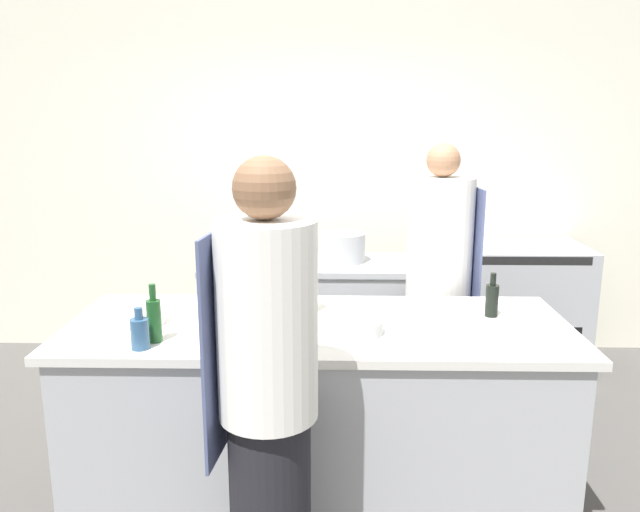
% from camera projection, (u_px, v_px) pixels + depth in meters
% --- Properties ---
extents(ground_plane, '(16.00, 16.00, 0.00)m').
position_uv_depth(ground_plane, '(319.00, 494.00, 3.19)').
color(ground_plane, '#4C4947').
extents(wall_back, '(8.00, 0.06, 2.80)m').
position_uv_depth(wall_back, '(325.00, 178.00, 4.95)').
color(wall_back, silver).
rests_on(wall_back, ground_plane).
extents(prep_counter, '(2.40, 0.92, 0.92)m').
position_uv_depth(prep_counter, '(319.00, 411.00, 3.09)').
color(prep_counter, '#A8AAAF').
rests_on(prep_counter, ground_plane).
extents(pass_counter, '(1.64, 0.59, 0.92)m').
position_uv_depth(pass_counter, '(325.00, 327.00, 4.31)').
color(pass_counter, '#A8AAAF').
rests_on(pass_counter, ground_plane).
extents(oven_range, '(1.00, 0.70, 0.95)m').
position_uv_depth(oven_range, '(513.00, 306.00, 4.74)').
color(oven_range, '#A8AAAF').
rests_on(oven_range, ground_plane).
extents(chef_at_prep_near, '(0.40, 0.38, 1.77)m').
position_uv_depth(chef_at_prep_near, '(267.00, 396.00, 2.30)').
color(chef_at_prep_near, black).
rests_on(chef_at_prep_near, ground_plane).
extents(chef_at_stove, '(0.40, 0.38, 1.74)m').
position_uv_depth(chef_at_stove, '(438.00, 291.00, 3.72)').
color(chef_at_stove, black).
rests_on(chef_at_stove, ground_plane).
extents(bottle_olive_oil, '(0.06, 0.06, 0.26)m').
position_uv_depth(bottle_olive_oil, '(154.00, 319.00, 2.72)').
color(bottle_olive_oil, '#19471E').
rests_on(bottle_olive_oil, prep_counter).
extents(bottle_vinegar, '(0.08, 0.08, 0.18)m').
position_uv_depth(bottle_vinegar, '(140.00, 332.00, 2.65)').
color(bottle_vinegar, '#2D5175').
rests_on(bottle_vinegar, prep_counter).
extents(bottle_wine, '(0.06, 0.06, 0.22)m').
position_uv_depth(bottle_wine, '(492.00, 299.00, 3.07)').
color(bottle_wine, black).
rests_on(bottle_wine, prep_counter).
extents(bottle_cooking_oil, '(0.07, 0.07, 0.22)m').
position_uv_depth(bottle_cooking_oil, '(209.00, 307.00, 2.95)').
color(bottle_cooking_oil, silver).
rests_on(bottle_cooking_oil, prep_counter).
extents(bottle_sauce, '(0.09, 0.09, 0.28)m').
position_uv_depth(bottle_sauce, '(309.00, 290.00, 3.14)').
color(bottle_sauce, '#B2A84C').
rests_on(bottle_sauce, prep_counter).
extents(bowl_mixing_large, '(0.24, 0.24, 0.06)m').
position_uv_depth(bowl_mixing_large, '(357.00, 326.00, 2.84)').
color(bowl_mixing_large, '#B7BABC').
rests_on(bowl_mixing_large, prep_counter).
extents(bowl_prep_small, '(0.21, 0.21, 0.08)m').
position_uv_depth(bowl_prep_small, '(143.00, 316.00, 2.97)').
color(bowl_prep_small, white).
rests_on(bowl_prep_small, prep_counter).
extents(cup, '(0.09, 0.09, 0.09)m').
position_uv_depth(cup, '(235.00, 306.00, 3.09)').
color(cup, '#B2382D').
rests_on(cup, prep_counter).
extents(cutting_board, '(0.30, 0.20, 0.01)m').
position_uv_depth(cutting_board, '(283.00, 332.00, 2.85)').
color(cutting_board, olive).
rests_on(cutting_board, prep_counter).
extents(stockpot, '(0.31, 0.31, 0.19)m').
position_uv_depth(stockpot, '(342.00, 247.00, 4.21)').
color(stockpot, '#A8AAAF').
rests_on(stockpot, pass_counter).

